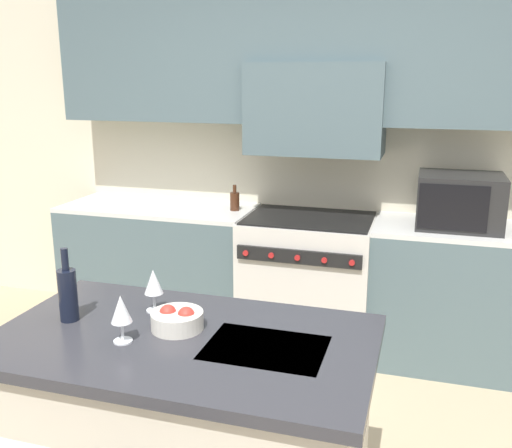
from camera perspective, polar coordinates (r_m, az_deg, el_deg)
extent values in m
cube|color=beige|center=(4.16, 6.51, 7.39)|extent=(10.00, 0.06, 2.70)
cube|color=#4C6066|center=(3.93, 6.23, 16.11)|extent=(3.70, 0.34, 0.85)
cube|color=#4C6066|center=(3.91, 6.01, 11.36)|extent=(0.91, 0.40, 0.60)
cube|color=#4C6066|center=(4.40, -9.52, -4.33)|extent=(1.41, 0.62, 0.91)
cube|color=silver|center=(4.27, -9.78, 1.61)|extent=(1.41, 0.62, 0.03)
cube|color=#4C6066|center=(4.00, 21.65, -7.15)|extent=(1.41, 0.62, 0.91)
cube|color=silver|center=(3.86, 22.29, -0.68)|extent=(1.41, 0.62, 0.03)
cube|color=beige|center=(4.03, 5.21, -5.87)|extent=(0.88, 0.66, 0.92)
cube|color=black|center=(3.89, 5.37, 0.60)|extent=(0.84, 0.61, 0.01)
cube|color=black|center=(3.61, 4.22, -3.31)|extent=(0.81, 0.02, 0.09)
cylinder|color=#B21E1E|center=(3.69, -1.02, -2.90)|extent=(0.04, 0.02, 0.04)
cylinder|color=#B21E1E|center=(3.64, 1.55, -3.13)|extent=(0.04, 0.02, 0.04)
cylinder|color=#B21E1E|center=(3.60, 4.18, -3.36)|extent=(0.04, 0.02, 0.04)
cylinder|color=#B21E1E|center=(3.57, 6.86, -3.59)|extent=(0.04, 0.02, 0.04)
cylinder|color=#B21E1E|center=(3.55, 9.58, -3.82)|extent=(0.04, 0.02, 0.04)
cube|color=black|center=(3.81, 19.69, 2.19)|extent=(0.51, 0.42, 0.34)
cube|color=black|center=(3.59, 19.10, 1.55)|extent=(0.40, 0.01, 0.28)
cube|color=beige|center=(2.48, -6.96, -20.98)|extent=(1.37, 0.78, 0.86)
cube|color=#333338|center=(2.25, -7.32, -11.57)|extent=(1.46, 0.85, 0.04)
cube|color=#2D2D30|center=(2.14, 0.95, -12.38)|extent=(0.44, 0.32, 0.01)
cylinder|color=#B2B2B7|center=(2.30, 2.26, -10.23)|extent=(0.02, 0.02, 0.00)
cylinder|color=black|center=(2.43, -18.29, -6.78)|extent=(0.08, 0.08, 0.21)
cylinder|color=black|center=(2.38, -18.58, -3.37)|extent=(0.03, 0.03, 0.09)
cylinder|color=white|center=(2.23, -13.16, -11.32)|extent=(0.07, 0.07, 0.01)
cylinder|color=white|center=(2.21, -13.22, -10.39)|extent=(0.01, 0.01, 0.07)
cone|color=white|center=(2.18, -13.35, -8.26)|extent=(0.08, 0.08, 0.10)
cylinder|color=white|center=(2.47, -10.09, -8.49)|extent=(0.07, 0.07, 0.01)
cylinder|color=white|center=(2.46, -10.13, -7.63)|extent=(0.01, 0.01, 0.07)
cone|color=white|center=(2.43, -10.22, -5.68)|extent=(0.08, 0.08, 0.10)
cylinder|color=silver|center=(2.28, -7.88, -9.53)|extent=(0.21, 0.21, 0.07)
sphere|color=red|center=(2.29, -8.81, -8.78)|extent=(0.07, 0.07, 0.07)
sphere|color=red|center=(2.26, -6.99, -9.05)|extent=(0.07, 0.07, 0.07)
cylinder|color=#422314|center=(4.06, -2.14, 2.27)|extent=(0.07, 0.07, 0.13)
cylinder|color=#422314|center=(4.04, -2.15, 3.54)|extent=(0.03, 0.03, 0.06)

